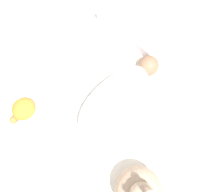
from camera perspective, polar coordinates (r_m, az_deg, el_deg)
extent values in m
plane|color=#B2A893|center=(1.48, -0.25, -0.72)|extent=(12.00, 12.00, 0.00)
cube|color=white|center=(1.42, -0.26, -0.25)|extent=(1.20, 1.05, 0.13)
cube|color=white|center=(1.37, 6.75, 3.52)|extent=(0.22, 0.19, 0.02)
ellipsoid|color=white|center=(1.27, 0.29, -0.48)|extent=(0.44, 0.22, 0.15)
sphere|color=#89664C|center=(1.33, 7.98, 6.58)|extent=(0.11, 0.11, 0.11)
cube|color=white|center=(1.47, 7.12, 17.71)|extent=(0.36, 0.35, 0.11)
sphere|color=tan|center=(1.24, 5.74, -19.63)|extent=(0.21, 0.21, 0.21)
ellipsoid|color=orange|center=(1.37, -18.71, -2.67)|extent=(0.12, 0.11, 0.08)
sphere|color=orange|center=(1.39, -20.64, -4.88)|extent=(0.04, 0.04, 0.04)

